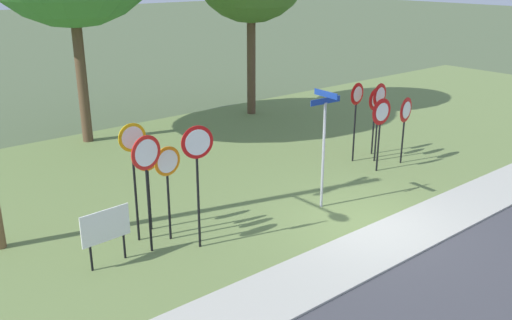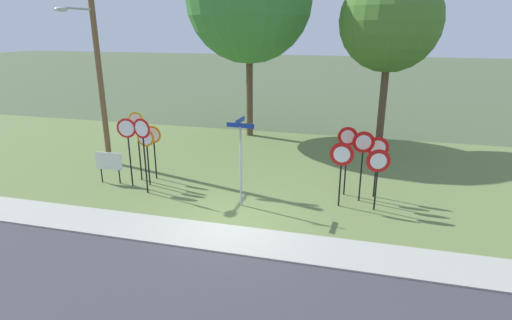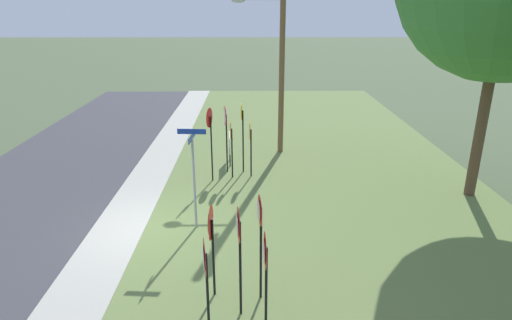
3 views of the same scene
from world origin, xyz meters
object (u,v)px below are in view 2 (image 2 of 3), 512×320
stop_sign_far_left (146,145)px  yield_sign_far_left (378,166)px  stop_sign_near_left (153,141)px  stop_sign_near_right (143,140)px  yield_sign_center (347,145)px  street_name_post (241,155)px  yield_sign_near_left (341,160)px  stop_sign_far_right (137,132)px  yield_sign_far_right (363,150)px  stop_sign_far_center (128,137)px  notice_board (109,163)px  oak_tree_right (390,21)px  yield_sign_near_right (377,153)px  utility_pole (95,52)px

stop_sign_far_left → yield_sign_far_left: (8.46, -0.15, -0.04)m
stop_sign_near_left → stop_sign_near_right: size_ratio=0.78×
yield_sign_center → street_name_post: street_name_post is taller
yield_sign_far_left → stop_sign_near_right: bearing=174.2°
yield_sign_near_left → street_name_post: size_ratio=0.74×
stop_sign_near_left → street_name_post: bearing=-22.9°
stop_sign_far_right → yield_sign_far_right: stop_sign_far_right is taller
yield_sign_far_left → yield_sign_center: yield_sign_center is taller
stop_sign_near_right → stop_sign_far_center: size_ratio=1.06×
stop_sign_near_right → yield_sign_far_left: size_ratio=1.32×
notice_board → oak_tree_right: 14.14m
yield_sign_far_right → notice_board: yield_sign_far_right is taller
yield_sign_far_left → yield_sign_center: (-1.06, 1.10, 0.33)m
yield_sign_far_right → stop_sign_far_left: bearing=176.5°
stop_sign_near_right → stop_sign_far_left: 0.92m
yield_sign_near_right → yield_sign_far_left: bearing=-92.3°
yield_sign_far_left → street_name_post: street_name_post is taller
street_name_post → utility_pole: size_ratio=0.34×
yield_sign_near_left → yield_sign_center: size_ratio=0.89×
utility_pole → stop_sign_near_right: bearing=-37.8°
notice_board → oak_tree_right: oak_tree_right is taller
yield_sign_near_left → utility_pole: size_ratio=0.25×
yield_sign_far_right → utility_pole: 11.60m
yield_sign_far_right → oak_tree_right: bearing=76.6°
street_name_post → utility_pole: 8.31m
street_name_post → notice_board: (-5.62, 0.76, -0.99)m
yield_sign_center → stop_sign_far_center: bearing=-178.9°
street_name_post → oak_tree_right: 10.87m
stop_sign_far_right → oak_tree_right: bearing=40.6°
stop_sign_near_right → yield_sign_far_left: (8.15, 0.60, -0.48)m
stop_sign_far_left → stop_sign_far_right: (-0.59, 0.42, 0.38)m
stop_sign_far_left → stop_sign_near_right: bearing=-71.7°
yield_sign_far_left → street_name_post: 4.52m
yield_sign_near_right → utility_pole: 12.09m
stop_sign_near_left → yield_sign_near_right: bearing=0.8°
stop_sign_far_center → yield_sign_far_left: size_ratio=1.25×
stop_sign_far_right → oak_tree_right: size_ratio=0.33×
yield_sign_far_right → yield_sign_near_right: bearing=39.1°
stop_sign_near_right → yield_sign_far_right: 7.74m
street_name_post → utility_pole: (-7.17, 2.86, 3.08)m
stop_sign_near_right → stop_sign_far_center: stop_sign_near_right is taller
yield_sign_far_left → utility_pole: size_ratio=0.23×
stop_sign_far_center → utility_pole: size_ratio=0.29×
yield_sign_center → street_name_post: (-3.39, -1.85, -0.08)m
stop_sign_near_right → oak_tree_right: bearing=56.7°
stop_sign_far_right → yield_sign_center: 8.01m
stop_sign_far_right → yield_sign_far_left: 9.08m
stop_sign_far_center → stop_sign_near_left: bearing=51.9°
street_name_post → utility_pole: utility_pole is taller
stop_sign_near_left → oak_tree_right: size_ratio=0.26×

